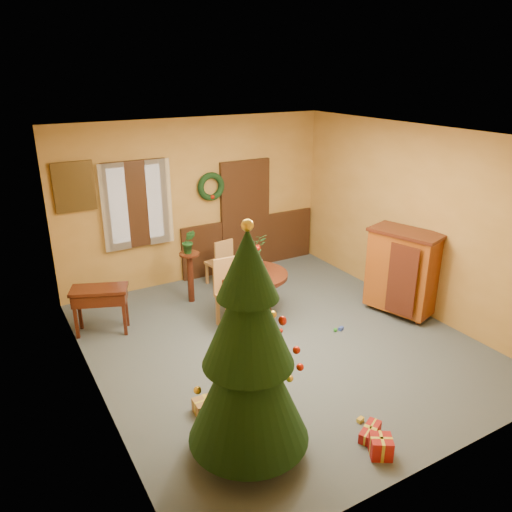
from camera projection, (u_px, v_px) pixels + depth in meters
room_envelope at (209, 218)px, 9.03m from camera, size 5.50×5.50×5.50m
dining_table at (253, 286)px, 7.71m from camera, size 1.06×1.06×0.73m
urn at (253, 267)px, 7.59m from camera, size 0.29×0.29×0.21m
centerpiece_plant at (253, 247)px, 7.48m from camera, size 0.38×0.33×0.43m
chair_near at (231, 291)px, 7.41m from camera, size 0.48×0.48×1.06m
chair_far at (221, 261)px, 8.82m from camera, size 0.44×0.44×0.88m
guitar at (251, 312)px, 7.17m from camera, size 0.41×0.55×0.76m
plant_stand at (190, 272)px, 8.19m from camera, size 0.33×0.33×0.86m
stand_plant at (189, 242)px, 8.01m from camera, size 0.27×0.25×0.40m
christmas_tree at (248, 353)px, 4.67m from camera, size 1.21×1.21×2.49m
writing_desk at (100, 299)px, 7.22m from camera, size 0.89×0.66×0.71m
sideboard at (402, 270)px, 7.73m from camera, size 0.85×1.19×1.37m
gift_a at (207, 405)px, 5.67m from camera, size 0.31×0.23×0.16m
gift_b at (381, 447)px, 5.02m from camera, size 0.30×0.30×0.22m
gift_c at (229, 423)px, 5.40m from camera, size 0.31×0.25×0.15m
gift_d at (370, 432)px, 5.29m from camera, size 0.36×0.28×0.12m
toy_a at (341, 329)px, 7.45m from camera, size 0.09×0.08×0.05m
toy_b at (335, 330)px, 7.40m from camera, size 0.06×0.06×0.06m
toy_c at (271, 372)px, 6.38m from camera, size 0.08×0.09×0.05m
toy_d at (281, 330)px, 7.38m from camera, size 0.06×0.06×0.06m
toy_e at (360, 420)px, 5.52m from camera, size 0.09×0.07×0.05m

